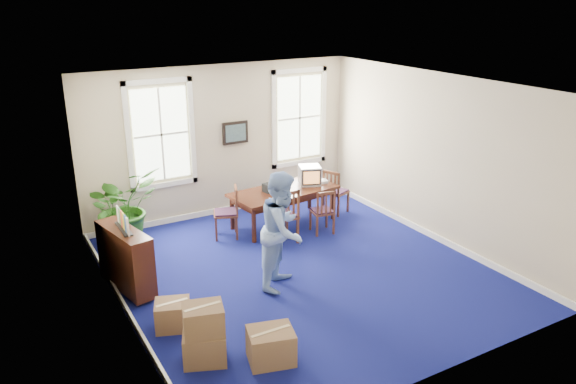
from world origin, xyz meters
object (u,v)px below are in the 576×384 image
conference_table (284,207)px  potted_plant (123,207)px  cardboard_boxes (216,324)px  crt_tv (310,175)px  credenza (126,261)px  chair_near_left (283,215)px  man (283,230)px

conference_table → potted_plant: potted_plant is taller
cardboard_boxes → potted_plant: bearing=92.1°
conference_table → crt_tv: 0.87m
credenza → potted_plant: bearing=64.4°
chair_near_left → credenza: (-3.09, -0.39, -0.04)m
man → chair_near_left: bearing=19.2°
man → potted_plant: bearing=80.4°
man → potted_plant: 3.44m
potted_plant → cardboard_boxes: 4.11m
man → cardboard_boxes: man is taller
crt_tv → credenza: 4.38m
crt_tv → cardboard_boxes: crt_tv is taller
chair_near_left → cardboard_boxes: (-2.50, -2.66, -0.12)m
man → cardboard_boxes: bearing=173.5°
man → potted_plant: (-1.83, 2.91, -0.23)m
chair_near_left → man: (-0.82, -1.48, 0.42)m
chair_near_left → cardboard_boxes: bearing=46.5°
conference_table → credenza: 3.72m
crt_tv → cardboard_boxes: bearing=-114.5°
crt_tv → man: size_ratio=0.24×
conference_table → chair_near_left: chair_near_left is taller
credenza → potted_plant: 1.89m
conference_table → cardboard_boxes: bearing=-137.6°
conference_table → credenza: bearing=-168.9°
potted_plant → cardboard_boxes: (0.15, -4.09, -0.32)m
crt_tv → man: bearing=-108.6°
man → credenza: (-2.27, 1.09, -0.46)m
crt_tv → chair_near_left: 1.42m
crt_tv → credenza: crt_tv is taller
credenza → man: bearing=-37.6°
conference_table → credenza: size_ratio=1.72×
chair_near_left → credenza: size_ratio=0.85×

